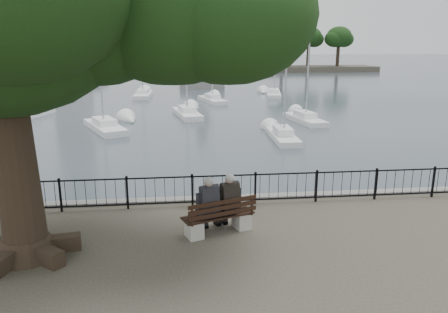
{
  "coord_description": "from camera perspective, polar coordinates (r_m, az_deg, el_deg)",
  "views": [
    {
      "loc": [
        -1.41,
        -10.46,
        5.04
      ],
      "look_at": [
        0.0,
        2.5,
        1.6
      ],
      "focal_mm": 35.0,
      "sensor_mm": 36.0,
      "label": 1
    }
  ],
  "objects": [
    {
      "name": "sailboat_b",
      "position": [
        36.67,
        -4.84,
        5.84
      ],
      "size": [
        2.54,
        5.83,
        13.1
      ],
      "color": "white",
      "rests_on": "ground"
    },
    {
      "name": "sailboat_c",
      "position": [
        27.95,
        7.7,
        2.81
      ],
      "size": [
        1.52,
        4.94,
        9.84
      ],
      "color": "white",
      "rests_on": "ground"
    },
    {
      "name": "sailboat_a",
      "position": [
        31.85,
        -15.32,
        3.9
      ],
      "size": [
        3.86,
        6.08,
        11.24
      ],
      "color": "white",
      "rests_on": "ground"
    },
    {
      "name": "far_shore",
      "position": [
        93.89,
        10.78,
        13.28
      ],
      "size": [
        30.0,
        8.6,
        9.18
      ],
      "color": "#3D392F",
      "rests_on": "ground"
    },
    {
      "name": "sailboat_f",
      "position": [
        45.37,
        -1.56,
        7.52
      ],
      "size": [
        2.78,
        5.65,
        10.42
      ],
      "color": "white",
      "rests_on": "ground"
    },
    {
      "name": "sailboat_h",
      "position": [
        50.47,
        -10.51,
        8.09
      ],
      "size": [
        1.88,
        6.07,
        13.5
      ],
      "color": "white",
      "rests_on": "ground"
    },
    {
      "name": "person_right",
      "position": [
        11.97,
        0.41,
        -6.18
      ],
      "size": [
        0.67,
        0.9,
        1.65
      ],
      "color": "black",
      "rests_on": "ground"
    },
    {
      "name": "sailboat_d",
      "position": [
        34.47,
        10.5,
        4.95
      ],
      "size": [
        2.24,
        5.43,
        9.84
      ],
      "color": "white",
      "rests_on": "ground"
    },
    {
      "name": "sailboat_e",
      "position": [
        39.48,
        -24.45,
        5.21
      ],
      "size": [
        3.4,
        6.05,
        13.47
      ],
      "color": "white",
      "rests_on": "ground"
    },
    {
      "name": "bench",
      "position": [
        11.9,
        -0.64,
        -8.35
      ],
      "size": [
        2.06,
        1.22,
        1.04
      ],
      "color": "#A4A29B",
      "rests_on": "ground"
    },
    {
      "name": "lion_monument",
      "position": [
        60.61,
        -3.02,
        11.09
      ],
      "size": [
        5.86,
        5.86,
        8.67
      ],
      "color": "slate",
      "rests_on": "ground"
    },
    {
      "name": "person_left",
      "position": [
        11.73,
        -2.25,
        -6.63
      ],
      "size": [
        0.67,
        0.9,
        1.65
      ],
      "color": "black",
      "rests_on": "ground"
    },
    {
      "name": "sailboat_g",
      "position": [
        50.68,
        6.51,
        8.17
      ],
      "size": [
        2.52,
        5.66,
        9.68
      ],
      "color": "white",
      "rests_on": "ground"
    },
    {
      "name": "harbor",
      "position": [
        14.62,
        -0.21,
        -7.48
      ],
      "size": [
        260.0,
        260.0,
        1.2
      ],
      "color": "slate",
      "rests_on": "ground"
    },
    {
      "name": "railing",
      "position": [
        13.78,
        0.0,
        -4.19
      ],
      "size": [
        22.06,
        0.06,
        1.0
      ],
      "color": "black",
      "rests_on": "ground"
    }
  ]
}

